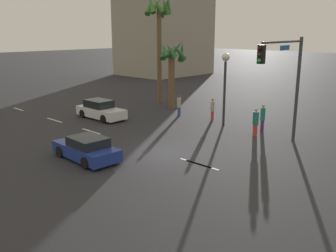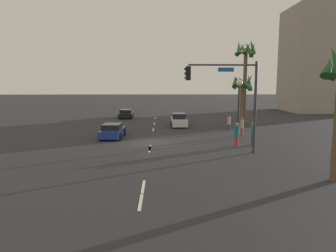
{
  "view_description": "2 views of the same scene",
  "coord_description": "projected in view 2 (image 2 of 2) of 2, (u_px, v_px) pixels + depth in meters",
  "views": [
    {
      "loc": [
        14.41,
        -14.62,
        6.8
      ],
      "look_at": [
        -0.14,
        0.69,
        1.44
      ],
      "focal_mm": 40.14,
      "sensor_mm": 36.0,
      "label": 1
    },
    {
      "loc": [
        25.88,
        0.89,
        4.98
      ],
      "look_at": [
        0.71,
        1.43,
        1.46
      ],
      "focal_mm": 32.94,
      "sensor_mm": 36.0,
      "label": 2
    }
  ],
  "objects": [
    {
      "name": "lane_stripe_1",
      "position": [
        154.0,
        124.0,
        37.94
      ],
      "size": [
        2.16,
        0.14,
        0.01
      ],
      "primitive_type": "cube",
      "color": "silver",
      "rests_on": "ground_plane"
    },
    {
      "name": "car_2",
      "position": [
        179.0,
        120.0,
        35.84
      ],
      "size": [
        4.45,
        1.89,
        1.48
      ],
      "color": "silver",
      "rests_on": "ground_plane"
    },
    {
      "name": "palm_tree_2",
      "position": [
        246.0,
        61.0,
        36.32
      ],
      "size": [
        2.69,
        2.5,
        9.99
      ],
      "color": "brown",
      "rests_on": "ground_plane"
    },
    {
      "name": "pedestrian_3",
      "position": [
        253.0,
        133.0,
        24.6
      ],
      "size": [
        0.42,
        0.42,
        1.92
      ],
      "color": "#59266B",
      "rests_on": "ground_plane"
    },
    {
      "name": "lane_stripe_5",
      "position": [
        143.0,
        187.0,
        14.9
      ],
      "size": [
        1.89,
        0.14,
        0.01
      ],
      "primitive_type": "cube",
      "color": "silver",
      "rests_on": "ground_plane"
    },
    {
      "name": "building_2",
      "position": [
        325.0,
        60.0,
        53.79
      ],
      "size": [
        10.53,
        12.97,
        17.87
      ],
      "primitive_type": "cube",
      "rotation": [
        0.0,
        0.0,
        -0.01
      ],
      "color": "#9E9384",
      "rests_on": "ground_plane"
    },
    {
      "name": "traffic_signal",
      "position": [
        232.0,
        92.0,
        21.43
      ],
      "size": [
        0.36,
        5.12,
        6.46
      ],
      "color": "#38383D",
      "rests_on": "ground_plane"
    },
    {
      "name": "pedestrian_0",
      "position": [
        229.0,
        123.0,
        32.02
      ],
      "size": [
        0.4,
        0.4,
        1.7
      ],
      "color": "#2D478C",
      "rests_on": "ground_plane"
    },
    {
      "name": "lane_stripe_3",
      "position": [
        150.0,
        149.0,
        23.35
      ],
      "size": [
        2.17,
        0.14,
        0.01
      ],
      "primitive_type": "cube",
      "color": "silver",
      "rests_on": "ground_plane"
    },
    {
      "name": "pedestrian_2",
      "position": [
        237.0,
        134.0,
        24.31
      ],
      "size": [
        0.4,
        0.4,
        1.89
      ],
      "color": "#BF3833",
      "rests_on": "ground_plane"
    },
    {
      "name": "ground_plane",
      "position": [
        151.0,
        142.0,
        26.29
      ],
      "size": [
        220.0,
        220.0,
        0.0
      ],
      "primitive_type": "plane",
      "color": "#28282D"
    },
    {
      "name": "pedestrian_1",
      "position": [
        242.0,
        126.0,
        29.11
      ],
      "size": [
        0.42,
        0.42,
        1.73
      ],
      "color": "#BF3833",
      "rests_on": "ground_plane"
    },
    {
      "name": "lane_stripe_0",
      "position": [
        155.0,
        118.0,
        44.11
      ],
      "size": [
        1.81,
        0.14,
        0.01
      ],
      "primitive_type": "cube",
      "color": "silver",
      "rests_on": "ground_plane"
    },
    {
      "name": "car_0",
      "position": [
        113.0,
        131.0,
        28.26
      ],
      "size": [
        4.24,
        2.05,
        1.3
      ],
      "color": "navy",
      "rests_on": "ground_plane"
    },
    {
      "name": "streetlamp",
      "position": [
        239.0,
        97.0,
        27.1
      ],
      "size": [
        0.56,
        0.56,
        5.27
      ],
      "color": "#2D2D33",
      "rests_on": "ground_plane"
    },
    {
      "name": "palm_tree_0",
      "position": [
        242.0,
        89.0,
        34.14
      ],
      "size": [
        2.46,
        2.52,
        6.09
      ],
      "color": "brown",
      "rests_on": "ground_plane"
    },
    {
      "name": "lane_stripe_4",
      "position": [
        150.0,
        148.0,
        23.79
      ],
      "size": [
        2.12,
        0.14,
        0.01
      ],
      "primitive_type": "cube",
      "color": "silver",
      "rests_on": "ground_plane"
    },
    {
      "name": "lane_stripe_6",
      "position": [
        141.0,
        202.0,
        12.96
      ],
      "size": [
        1.83,
        0.14,
        0.01
      ],
      "primitive_type": "cube",
      "color": "silver",
      "rests_on": "ground_plane"
    },
    {
      "name": "car_1",
      "position": [
        126.0,
        114.0,
        44.25
      ],
      "size": [
        4.15,
        1.99,
        1.23
      ],
      "color": "black",
      "rests_on": "ground_plane"
    },
    {
      "name": "lane_stripe_2",
      "position": [
        153.0,
        130.0,
        33.09
      ],
      "size": [
        2.09,
        0.14,
        0.01
      ],
      "primitive_type": "cube",
      "color": "silver",
      "rests_on": "ground_plane"
    }
  ]
}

